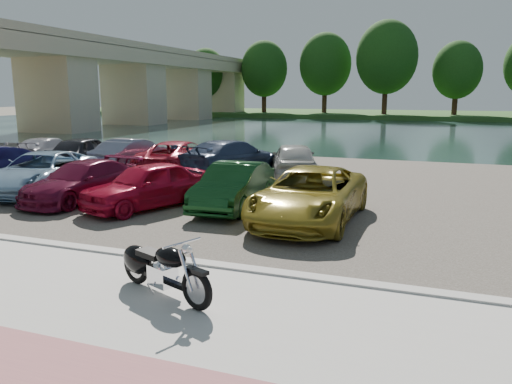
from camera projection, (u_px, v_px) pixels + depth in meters
ground at (135, 306)px, 8.25m from camera, size 200.00×200.00×0.00m
promenade at (96, 329)px, 7.32m from camera, size 60.00×6.00×0.10m
pink_path at (14, 380)px, 5.93m from camera, size 60.00×2.00×0.01m
kerb at (191, 264)px, 10.07m from camera, size 60.00×0.30×0.14m
parking_lot at (305, 188)px, 18.36m from camera, size 60.00×18.00×0.04m
river at (387, 132)px, 45.04m from camera, size 120.00×40.00×0.00m
far_bank at (410, 115)px, 74.41m from camera, size 120.00×24.00×0.60m
bridge at (128, 74)px, 54.45m from camera, size 7.00×56.00×8.55m
far_trees at (445, 62)px, 65.82m from camera, size 70.25×10.68×12.52m
motorcycle at (157, 267)px, 8.46m from camera, size 2.22×1.13×1.05m
car_2 at (42, 172)px, 17.36m from camera, size 3.37×5.43×1.40m
car_3 at (82, 181)px, 15.99m from camera, size 2.16×4.52×1.27m
car_4 at (147, 185)px, 14.97m from camera, size 3.00×4.39×1.39m
car_5 at (234, 186)px, 14.92m from camera, size 1.66×4.18×1.35m
car_6 at (310, 195)px, 13.37m from camera, size 2.47×5.24×1.45m
car_7 at (48, 150)px, 24.47m from camera, size 2.70×4.76×1.30m
car_8 at (85, 152)px, 23.06m from camera, size 2.21×4.53×1.49m
car_9 at (134, 154)px, 22.44m from camera, size 1.84×4.42×1.42m
car_10 at (180, 157)px, 21.58m from camera, size 2.85×5.29×1.41m
car_11 at (232, 158)px, 20.75m from camera, size 3.41×5.64×1.53m
car_12 at (294, 160)px, 20.34m from camera, size 3.09×4.64×1.47m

